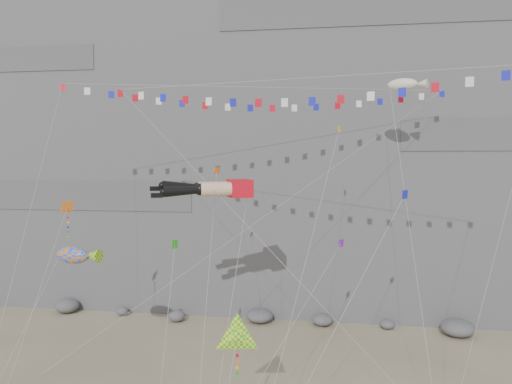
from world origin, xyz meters
TOP-DOWN VIEW (x-y plane):
  - cliff at (0.00, 32.00)m, footprint 80.00×28.00m
  - talus_boulders at (0.00, 17.00)m, footprint 60.00×3.00m
  - legs_kite at (-1.43, 4.07)m, footprint 7.12×13.41m
  - flag_banner_upper at (1.06, 10.45)m, footprint 30.20×18.50m
  - flag_banner_lower at (4.64, 2.30)m, footprint 26.63×7.00m
  - harlequin_kite at (-12.02, 3.44)m, footprint 2.15×7.58m
  - fish_windsock at (-11.29, 2.76)m, footprint 5.01×6.88m
  - delta_kite at (1.74, -3.44)m, footprint 2.74×5.94m
  - blimp_windsock at (12.21, 11.42)m, footprint 3.71×15.54m
  - small_kite_a at (-1.73, 6.50)m, footprint 2.42×13.79m
  - small_kite_b at (7.39, 5.68)m, footprint 7.53×13.01m
  - small_kite_c at (-3.33, 1.35)m, footprint 2.15×9.27m
  - small_kite_d at (7.16, 8.09)m, footprint 4.87×15.31m
  - small_kite_e at (11.15, 1.89)m, footprint 8.36×7.68m

SIDE VIEW (x-z plane):
  - talus_boulders at x=0.00m, z-range 0.00..1.20m
  - delta_kite at x=1.74m, z-range 1.79..10.12m
  - fish_windsock at x=-11.29m, z-range 3.42..14.52m
  - small_kite_b at x=7.39m, z-range 1.09..18.23m
  - small_kite_c at x=-3.33m, z-range 3.38..16.76m
  - harlequin_kite at x=-12.02m, z-range 5.28..19.28m
  - small_kite_e at x=11.15m, z-range 4.85..21.91m
  - legs_kite at x=-1.43m, z-range 4.58..22.81m
  - small_kite_a at x=-1.73m, z-range 4.55..24.47m
  - small_kite_d at x=7.16m, z-range 5.64..29.29m
  - flag_banner_lower at x=4.64m, z-range 9.16..32.51m
  - flag_banner_upper at x=1.06m, z-range 6.54..36.48m
  - blimp_windsock at x=12.21m, z-range 8.64..34.52m
  - cliff at x=0.00m, z-range 0.00..50.00m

